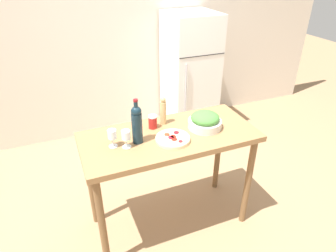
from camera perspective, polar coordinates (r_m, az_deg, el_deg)
The scene contains 11 objects.
ground_plane at distance 3.00m, azimuth 0.24°, elevation -17.43°, with size 14.00×14.00×0.00m, color #9E7A56.
wall_back at distance 3.99m, azimuth -10.74°, elevation 16.29°, with size 6.40×0.06×2.60m.
refrigerator at distance 4.08m, azimuth 4.13°, elevation 9.68°, with size 0.62×0.68×1.60m.
prep_counter at distance 2.45m, azimuth 0.28°, elevation -4.11°, with size 1.41×0.64×0.96m.
wine_bottle at distance 2.22m, azimuth -5.95°, elevation 0.49°, with size 0.08×0.08×0.36m.
wine_glass_near at distance 2.20m, azimuth -8.02°, elevation -1.88°, with size 0.07×0.07×0.14m.
wine_glass_far at distance 2.23m, azimuth -10.61°, elevation -1.72°, with size 0.07×0.07×0.14m.
pepper_mill at distance 2.48m, azimuth -0.96°, elevation 2.85°, with size 0.05×0.05×0.24m.
salad_bowl at distance 2.46m, azimuth 7.05°, elevation 1.00°, with size 0.28×0.28×0.14m.
homemade_pizza at distance 2.30m, azimuth 0.93°, elevation -2.41°, with size 0.27×0.27×0.03m.
salt_canister at distance 2.45m, azimuth -2.94°, elevation 0.80°, with size 0.07×0.07×0.11m.
Camera 1 is at (-0.78, -1.88, 2.20)m, focal length 32.00 mm.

